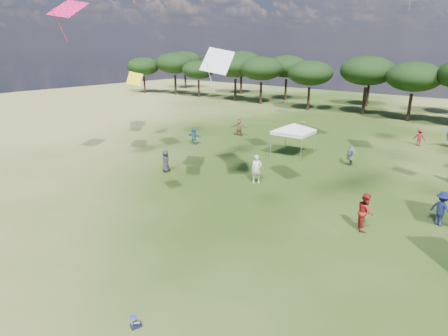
# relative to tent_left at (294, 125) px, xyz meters

# --- Properties ---
(tent_left) EXTENTS (5.65, 5.65, 2.94)m
(tent_left) POSITION_rel_tent_left_xyz_m (0.00, 0.00, 0.00)
(tent_left) COLOR gray
(tent_left) RESTS_ON ground
(toddler) EXTENTS (0.35, 0.38, 0.48)m
(toddler) POSITION_rel_tent_left_xyz_m (6.01, -20.56, -2.31)
(toddler) COLOR black
(toddler) RESTS_ON ground
(festival_crowd) EXTENTS (29.68, 21.98, 1.93)m
(festival_crowd) POSITION_rel_tent_left_xyz_m (5.91, 1.37, -1.65)
(festival_crowd) COLOR navy
(festival_crowd) RESTS_ON ground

